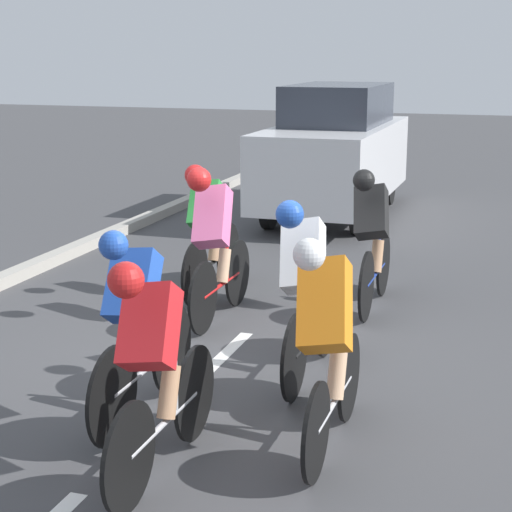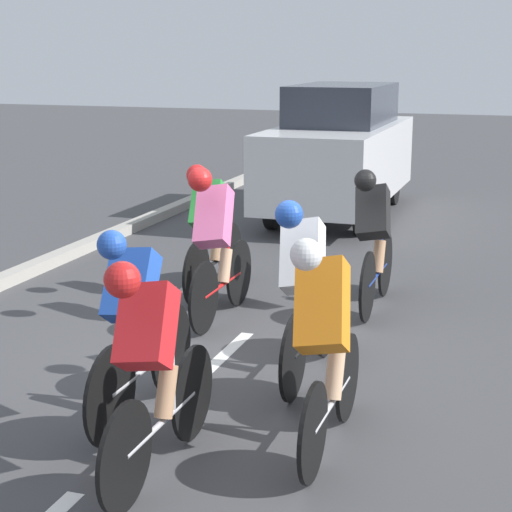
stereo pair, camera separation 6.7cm
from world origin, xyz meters
name	(u,v)px [view 2 (the right image)]	position (x,y,z in m)	size (l,w,h in m)	color
ground_plane	(226,354)	(0.00, 0.00, 0.00)	(60.00, 60.00, 0.00)	#424244
lane_stripe_mid	(221,357)	(0.00, 0.11, 0.00)	(0.12, 1.40, 0.01)	white
lane_stripe_far	(314,271)	(0.00, -3.09, 0.00)	(0.12, 1.40, 0.01)	white
cyclist_black	(374,236)	(-0.97, -1.76, 0.78)	(0.41, 1.69, 1.50)	black
cyclist_blue	(136,321)	(0.12, 1.49, 0.75)	(0.37, 1.72, 1.47)	black
cyclist_pink	(216,240)	(0.43, -0.88, 0.83)	(0.41, 1.70, 1.57)	black
cyclist_orange	(325,339)	(-1.29, 1.57, 0.80)	(0.42, 1.62, 1.52)	black
cyclist_white	(305,285)	(-0.82, 0.35, 0.80)	(0.42, 1.74, 1.53)	black
cyclist_red	(151,362)	(-0.36, 2.24, 0.77)	(0.39, 1.68, 1.46)	black
cyclist_green	(210,226)	(0.83, -1.72, 0.77)	(0.38, 1.73, 1.48)	black
support_car	(339,151)	(0.57, -6.74, 1.06)	(1.70, 4.35, 2.10)	black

